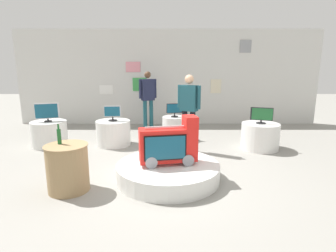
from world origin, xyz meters
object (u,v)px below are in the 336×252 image
(bottle_on_side_table, at_px, (59,136))
(display_pedestal_left_rear, at_px, (50,134))
(tv_on_right_rear, at_px, (262,115))
(novelty_firetruck_tv, at_px, (170,145))
(tv_on_far_right, at_px, (113,113))
(display_pedestal_center_rear, at_px, (175,128))
(display_pedestal_right_rear, at_px, (260,136))
(tv_on_left_rear, at_px, (47,112))
(side_table_round, at_px, (68,167))
(shopper_browsing_rear, at_px, (148,96))
(display_pedestal_far_right, at_px, (114,133))
(tv_on_center_rear, at_px, (175,109))
(shopper_browsing_near_truck, at_px, (189,107))
(main_display_pedestal, at_px, (168,172))

(bottle_on_side_table, bearing_deg, display_pedestal_left_rear, 117.28)
(display_pedestal_left_rear, distance_m, tv_on_right_rear, 5.15)
(novelty_firetruck_tv, xyz_separation_m, tv_on_far_right, (-1.39, 2.13, 0.20))
(display_pedestal_center_rear, xyz_separation_m, display_pedestal_right_rear, (2.01, -0.87, 0.00))
(tv_on_left_rear, relative_size, display_pedestal_center_rear, 0.83)
(display_pedestal_center_rear, bearing_deg, tv_on_right_rear, -23.44)
(display_pedestal_center_rear, xyz_separation_m, bottle_on_side_table, (-1.85, -3.04, 0.57))
(novelty_firetruck_tv, height_order, tv_on_far_right, novelty_firetruck_tv)
(side_table_round, height_order, shopper_browsing_rear, shopper_browsing_rear)
(novelty_firetruck_tv, xyz_separation_m, display_pedestal_far_right, (-1.39, 2.14, -0.31))
(tv_on_center_rear, relative_size, shopper_browsing_near_truck, 0.24)
(tv_on_left_rear, relative_size, shopper_browsing_rear, 0.30)
(display_pedestal_center_rear, distance_m, shopper_browsing_near_truck, 1.32)
(display_pedestal_right_rear, distance_m, tv_on_right_rear, 0.51)
(tv_on_far_right, xyz_separation_m, side_table_round, (-0.20, -2.55, -0.43))
(display_pedestal_far_right, height_order, side_table_round, side_table_round)
(bottle_on_side_table, bearing_deg, tv_on_right_rear, 29.27)
(display_pedestal_left_rear, relative_size, side_table_round, 1.13)
(display_pedestal_center_rear, height_order, side_table_round, side_table_round)
(main_display_pedestal, xyz_separation_m, tv_on_left_rear, (-2.93, 2.05, 0.72))
(shopper_browsing_near_truck, bearing_deg, tv_on_far_right, 164.34)
(display_pedestal_left_rear, height_order, tv_on_far_right, tv_on_far_right)
(main_display_pedestal, height_order, tv_on_far_right, tv_on_far_right)
(display_pedestal_center_rear, distance_m, display_pedestal_far_right, 1.63)
(display_pedestal_center_rear, distance_m, side_table_round, 3.55)
(display_pedestal_center_rear, bearing_deg, display_pedestal_far_right, -160.63)
(display_pedestal_far_right, distance_m, tv_on_far_right, 0.51)
(display_pedestal_far_right, height_order, shopper_browsing_rear, shopper_browsing_rear)
(novelty_firetruck_tv, relative_size, shopper_browsing_rear, 0.57)
(display_pedestal_left_rear, bearing_deg, display_pedestal_center_rear, 11.40)
(display_pedestal_right_rear, height_order, side_table_round, side_table_round)
(display_pedestal_center_rear, bearing_deg, display_pedestal_left_rear, -168.60)
(novelty_firetruck_tv, height_order, side_table_round, novelty_firetruck_tv)
(display_pedestal_right_rear, bearing_deg, display_pedestal_far_right, 174.70)
(tv_on_center_rear, height_order, shopper_browsing_near_truck, shopper_browsing_near_truck)
(novelty_firetruck_tv, bearing_deg, side_table_round, -165.25)
(novelty_firetruck_tv, bearing_deg, bottle_on_side_table, -167.92)
(novelty_firetruck_tv, relative_size, display_pedestal_left_rear, 1.20)
(novelty_firetruck_tv, xyz_separation_m, display_pedestal_center_rear, (0.15, 2.68, -0.31))
(bottle_on_side_table, bearing_deg, shopper_browsing_near_truck, 42.71)
(tv_on_far_right, relative_size, side_table_round, 0.54)
(display_pedestal_far_right, bearing_deg, shopper_browsing_near_truck, -15.78)
(display_pedestal_center_rear, distance_m, tv_on_far_right, 1.71)
(main_display_pedestal, xyz_separation_m, tv_on_right_rear, (2.19, 1.80, 0.67))
(shopper_browsing_near_truck, bearing_deg, display_pedestal_center_rear, 105.62)
(novelty_firetruck_tv, relative_size, side_table_round, 1.36)
(novelty_firetruck_tv, xyz_separation_m, tv_on_right_rear, (2.17, 1.80, 0.20))
(novelty_firetruck_tv, relative_size, tv_on_center_rear, 2.38)
(tv_on_right_rear, xyz_separation_m, side_table_round, (-3.76, -2.22, -0.43))
(tv_on_left_rear, relative_size, tv_on_center_rear, 1.26)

